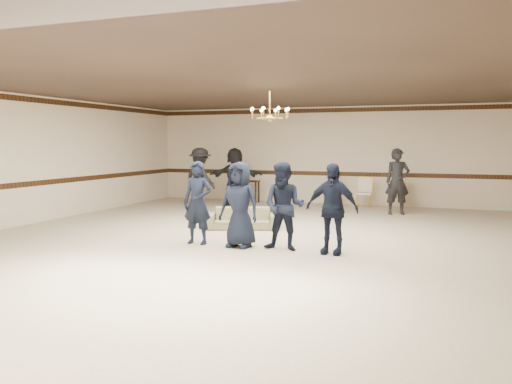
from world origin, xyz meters
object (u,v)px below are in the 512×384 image
chandelier (270,104)px  boy_a (198,203)px  banquet_chair_left (332,192)px  banquet_chair_mid (364,193)px  settee (242,218)px  banquet_chair_right (397,194)px  boy_c (284,207)px  console_table (246,191)px  adult_right (397,182)px  boy_b (240,205)px  boy_d (332,209)px  adult_mid (235,177)px  adult_left (200,177)px

chandelier → boy_a: 2.85m
banquet_chair_left → banquet_chair_mid: 1.00m
settee → banquet_chair_right: bearing=39.1°
boy_c → console_table: bearing=117.3°
settee → adult_right: bearing=30.8°
banquet_chair_right → adult_right: bearing=-89.2°
boy_b → boy_d: bearing=5.7°
chandelier → adult_right: chandelier is taller
boy_c → adult_mid: bearing=120.8°
settee → banquet_chair_left: banquet_chair_left is taller
banquet_chair_right → console_table: size_ratio=1.06×
banquet_chair_right → settee: bearing=-125.9°
banquet_chair_left → adult_left: bearing=-154.6°
adult_mid → adult_left: bearing=25.4°
banquet_chair_right → boy_c: bearing=-105.7°
boy_d → console_table: (-4.44, 7.19, -0.45)m
adult_right → banquet_chair_left: adult_right is taller
boy_a → settee: (0.16, 2.03, -0.58)m
boy_b → boy_c: same height
chandelier → adult_mid: bearing=120.9°
adult_mid → console_table: adult_mid is taller
boy_d → console_table: bearing=127.3°
boy_d → settee: boy_d is taller
boy_b → banquet_chair_left: size_ratio=1.76×
boy_b → banquet_chair_mid: bearing=84.6°
adult_mid → banquet_chair_left: adult_mid is taller
settee → adult_left: bearing=110.1°
adult_left → banquet_chair_left: size_ratio=1.98×
boy_a → boy_b: same height
chandelier → boy_d: size_ratio=0.57×
adult_left → console_table: (0.90, 1.69, -0.56)m
adult_mid → boy_b: bearing=100.7°
chandelier → banquet_chair_left: bearing=86.3°
boy_d → adult_left: adult_left is taller
banquet_chair_left → banquet_chair_mid: bearing=4.5°
adult_mid → banquet_chair_mid: (4.00, 0.79, -0.46)m
banquet_chair_mid → banquet_chair_left: bearing=174.7°
boy_a → boy_b: (0.90, 0.00, 0.00)m
adult_right → banquet_chair_right: (-0.10, 1.19, -0.46)m
boy_a → adult_left: adult_left is taller
boy_d → adult_left: 7.66m
boy_a → adult_mid: (-1.74, 6.19, 0.10)m
chandelier → adult_mid: chandelier is taller
chandelier → boy_b: chandelier is taller
chandelier → banquet_chair_right: bearing=65.9°
boy_a → console_table: boy_a is taller
boy_a → adult_left: (-2.64, 5.49, 0.10)m
boy_c → adult_left: (-4.44, 5.49, 0.10)m
adult_left → adult_mid: size_ratio=1.00×
adult_left → banquet_chair_right: size_ratio=1.98×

